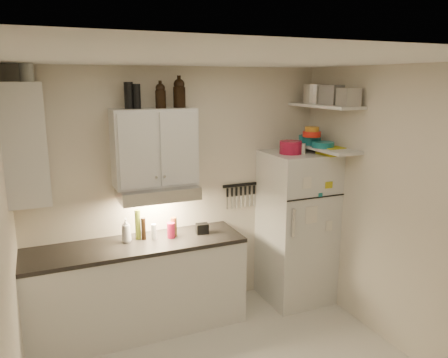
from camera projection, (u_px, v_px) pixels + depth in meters
name	position (u px, v px, depth m)	size (l,w,h in m)	color
ceiling	(243.00, 58.00, 2.99)	(3.20, 3.00, 0.02)	white
back_wall	(180.00, 192.00, 4.63)	(3.20, 0.02, 2.60)	beige
left_wall	(2.00, 276.00, 2.65)	(0.02, 3.00, 2.60)	beige
right_wall	(403.00, 213.00, 3.90)	(0.02, 3.00, 2.60)	beige
base_cabinet	(138.00, 289.00, 4.33)	(2.10, 0.60, 0.88)	silver
countertop	(136.00, 245.00, 4.23)	(2.10, 0.62, 0.04)	black
upper_cabinet	(154.00, 147.00, 4.24)	(0.80, 0.33, 0.75)	silver
side_cabinet	(25.00, 143.00, 3.65)	(0.33, 0.55, 1.00)	silver
range_hood	(158.00, 192.00, 4.28)	(0.76, 0.46, 0.12)	silver
fridge	(296.00, 227.00, 4.90)	(0.70, 0.68, 1.70)	silver
shelf_hi	(325.00, 106.00, 4.55)	(0.30, 0.95, 0.03)	silver
shelf_lo	(323.00, 148.00, 4.65)	(0.30, 0.95, 0.03)	silver
knife_strip	(240.00, 185.00, 4.87)	(0.42, 0.02, 0.03)	black
dutch_oven	(291.00, 147.00, 4.61)	(0.24, 0.24, 0.14)	#A91335
book_stack	(331.00, 151.00, 4.56)	(0.20, 0.25, 0.08)	gold
spice_jar	(302.00, 149.00, 4.61)	(0.07, 0.07, 0.11)	silver
stock_pot	(316.00, 94.00, 4.74)	(0.29, 0.29, 0.20)	silver
tin_a	(332.00, 95.00, 4.48)	(0.20, 0.18, 0.20)	#AAAAAD
tin_b	(349.00, 97.00, 4.21)	(0.17, 0.17, 0.17)	#AAAAAD
bowl_teal	(310.00, 140.00, 4.78)	(0.24, 0.24, 0.10)	#167279
bowl_orange	(312.00, 134.00, 4.66)	(0.19, 0.19, 0.06)	red
bowl_yellow	(312.00, 129.00, 4.65)	(0.15, 0.15, 0.05)	orange
plates	(323.00, 145.00, 4.55)	(0.23, 0.23, 0.06)	#167279
growler_a	(161.00, 95.00, 4.14)	(0.10, 0.10, 0.24)	black
growler_b	(179.00, 93.00, 4.23)	(0.12, 0.12, 0.28)	black
thermos_a	(136.00, 96.00, 4.08)	(0.08, 0.08, 0.23)	black
thermos_b	(129.00, 95.00, 4.07)	(0.09, 0.09, 0.25)	black
side_jar	(26.00, 72.00, 3.63)	(0.11, 0.11, 0.15)	silver
soap_bottle	(126.00, 229.00, 4.23)	(0.10, 0.11, 0.27)	silver
pepper_mill	(174.00, 227.00, 4.40)	(0.06, 0.06, 0.19)	brown
oil_bottle	(138.00, 225.00, 4.31)	(0.06, 0.06, 0.30)	#4B5615
vinegar_bottle	(144.00, 229.00, 4.30)	(0.05, 0.05, 0.22)	black
clear_bottle	(154.00, 232.00, 4.31)	(0.05, 0.05, 0.16)	silver
red_jar	(171.00, 230.00, 4.35)	(0.08, 0.08, 0.16)	#A91335
caddy	(202.00, 229.00, 4.48)	(0.12, 0.09, 0.11)	black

